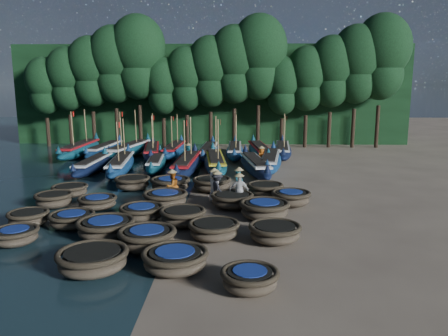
{
  "coord_description": "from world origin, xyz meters",
  "views": [
    {
      "loc": [
        2.53,
        -22.49,
        5.99
      ],
      "look_at": [
        1.87,
        2.11,
        1.3
      ],
      "focal_mm": 35.0,
      "sensor_mm": 36.0,
      "label": 1
    }
  ],
  "objects_px": {
    "coracle_4": "(250,279)",
    "coracle_14": "(265,209)",
    "coracle_9": "(275,232)",
    "fisherman_5": "(189,153)",
    "long_boat_16": "(260,151)",
    "coracle_3": "(175,259)",
    "coracle_13": "(183,216)",
    "coracle_20": "(70,190)",
    "long_boat_5": "(187,165)",
    "long_boat_9": "(80,149)",
    "coracle_5": "(15,236)",
    "coracle_7": "(147,238)",
    "long_boat_7": "(255,165)",
    "coracle_18": "(232,200)",
    "fisherman_1": "(239,183)",
    "coracle_16": "(98,202)",
    "long_boat_13": "(174,150)",
    "coracle_23": "(212,184)",
    "coracle_24": "(265,190)",
    "long_boat_11": "(129,150)",
    "fisherman_3": "(217,187)",
    "long_boat_6": "(215,162)",
    "long_boat_3": "(121,164)",
    "coracle_10": "(28,218)",
    "long_boat_12": "(152,152)",
    "coracle_6": "(106,228)",
    "coracle_8": "(214,229)",
    "long_boat_4": "(156,162)",
    "coracle_2": "(93,260)",
    "coracle_12": "(142,212)",
    "fisherman_0": "(214,185)",
    "fisherman_4": "(239,189)",
    "coracle_17": "(165,198)",
    "long_boat_8": "(271,161)",
    "fisherman_2": "(172,185)",
    "long_boat_17": "(283,150)",
    "long_boat_15": "(235,151)",
    "coracle_22": "(170,184)",
    "fisherman_6": "(261,156)",
    "long_boat_2": "(94,164)",
    "coracle_19": "(291,198)",
    "long_boat_14": "(208,152)",
    "coracle_11": "(72,219)",
    "coracle_21": "(132,183)"
  },
  "relations": [
    {
      "from": "coracle_4",
      "to": "coracle_14",
      "type": "bearing_deg",
      "value": 82.83
    },
    {
      "from": "coracle_9",
      "to": "fisherman_5",
      "type": "xyz_separation_m",
      "value": [
        -5.18,
        17.22,
        0.38
      ]
    },
    {
      "from": "long_boat_16",
      "to": "coracle_3",
      "type": "bearing_deg",
      "value": -105.5
    },
    {
      "from": "coracle_13",
      "to": "coracle_20",
      "type": "height_order",
      "value": "coracle_13"
    },
    {
      "from": "long_boat_5",
      "to": "long_boat_9",
      "type": "bearing_deg",
      "value": 147.15
    },
    {
      "from": "coracle_5",
      "to": "coracle_9",
      "type": "relative_size",
      "value": 0.84
    },
    {
      "from": "coracle_7",
      "to": "long_boat_7",
      "type": "relative_size",
      "value": 0.31
    },
    {
      "from": "coracle_18",
      "to": "fisherman_1",
      "type": "distance_m",
      "value": 1.65
    },
    {
      "from": "coracle_16",
      "to": "long_boat_13",
      "type": "distance_m",
      "value": 16.18
    },
    {
      "from": "coracle_20",
      "to": "coracle_23",
      "type": "distance_m",
      "value": 7.79
    },
    {
      "from": "coracle_24",
      "to": "long_boat_11",
      "type": "relative_size",
      "value": 0.23
    },
    {
      "from": "fisherman_3",
      "to": "coracle_24",
      "type": "bearing_deg",
      "value": -91.73
    },
    {
      "from": "coracle_13",
      "to": "long_boat_16",
      "type": "height_order",
      "value": "long_boat_16"
    },
    {
      "from": "coracle_16",
      "to": "long_boat_6",
      "type": "bearing_deg",
      "value": 61.72
    },
    {
      "from": "long_boat_3",
      "to": "fisherman_5",
      "type": "relative_size",
      "value": 5.06
    },
    {
      "from": "coracle_10",
      "to": "long_boat_12",
      "type": "xyz_separation_m",
      "value": [
        1.99,
        17.73,
        0.2
      ]
    },
    {
      "from": "coracle_16",
      "to": "fisherman_5",
      "type": "bearing_deg",
      "value": 76.46
    },
    {
      "from": "coracle_6",
      "to": "coracle_8",
      "type": "xyz_separation_m",
      "value": [
        4.28,
        0.01,
        -0.04
      ]
    },
    {
      "from": "long_boat_4",
      "to": "fisherman_5",
      "type": "bearing_deg",
      "value": 45.24
    },
    {
      "from": "coracle_2",
      "to": "coracle_12",
      "type": "xyz_separation_m",
      "value": [
        0.39,
        5.63,
        -0.06
      ]
    },
    {
      "from": "long_boat_16",
      "to": "fisherman_0",
      "type": "relative_size",
      "value": 4.56
    },
    {
      "from": "coracle_7",
      "to": "fisherman_3",
      "type": "height_order",
      "value": "fisherman_3"
    },
    {
      "from": "long_boat_7",
      "to": "coracle_13",
      "type": "bearing_deg",
      "value": -115.45
    },
    {
      "from": "coracle_12",
      "to": "coracle_23",
      "type": "distance_m",
      "value": 6.22
    },
    {
      "from": "long_boat_7",
      "to": "fisherman_4",
      "type": "height_order",
      "value": "fisherman_4"
    },
    {
      "from": "long_boat_7",
      "to": "long_boat_13",
      "type": "bearing_deg",
      "value": 124.47
    },
    {
      "from": "coracle_17",
      "to": "coracle_12",
      "type": "bearing_deg",
      "value": -109.25
    },
    {
      "from": "coracle_10",
      "to": "coracle_13",
      "type": "xyz_separation_m",
      "value": [
        6.65,
        0.2,
        0.06
      ]
    },
    {
      "from": "coracle_5",
      "to": "long_boat_4",
      "type": "bearing_deg",
      "value": 80.26
    },
    {
      "from": "long_boat_8",
      "to": "long_boat_5",
      "type": "bearing_deg",
      "value": -156.94
    },
    {
      "from": "fisherman_2",
      "to": "coracle_7",
      "type": "bearing_deg",
      "value": 41.94
    },
    {
      "from": "long_boat_17",
      "to": "long_boat_15",
      "type": "bearing_deg",
      "value": -170.71
    },
    {
      "from": "coracle_16",
      "to": "fisherman_5",
      "type": "relative_size",
      "value": 1.13
    },
    {
      "from": "fisherman_4",
      "to": "coracle_5",
      "type": "bearing_deg",
      "value": -143.91
    },
    {
      "from": "coracle_22",
      "to": "fisherman_6",
      "type": "xyz_separation_m",
      "value": [
        5.62,
        7.71,
        0.36
      ]
    },
    {
      "from": "coracle_20",
      "to": "fisherman_4",
      "type": "relative_size",
      "value": 1.33
    },
    {
      "from": "coracle_14",
      "to": "long_boat_2",
      "type": "relative_size",
      "value": 0.35
    },
    {
      "from": "long_boat_9",
      "to": "long_boat_15",
      "type": "relative_size",
      "value": 1.11
    },
    {
      "from": "long_boat_4",
      "to": "coracle_24",
      "type": "bearing_deg",
      "value": -52.17
    },
    {
      "from": "long_boat_9",
      "to": "long_boat_12",
      "type": "relative_size",
      "value": 1.09
    },
    {
      "from": "coracle_5",
      "to": "fisherman_5",
      "type": "bearing_deg",
      "value": 75.2
    },
    {
      "from": "coracle_5",
      "to": "coracle_8",
      "type": "relative_size",
      "value": 0.86
    },
    {
      "from": "coracle_16",
      "to": "coracle_19",
      "type": "xyz_separation_m",
      "value": [
        9.53,
        0.78,
        0.08
      ]
    },
    {
      "from": "long_boat_4",
      "to": "long_boat_13",
      "type": "relative_size",
      "value": 0.89
    },
    {
      "from": "long_boat_14",
      "to": "fisherman_0",
      "type": "xyz_separation_m",
      "value": [
        1.16,
        -13.64,
        0.35
      ]
    },
    {
      "from": "coracle_6",
      "to": "coracle_11",
      "type": "xyz_separation_m",
      "value": [
        -1.84,
        1.26,
        -0.07
      ]
    },
    {
      "from": "coracle_22",
      "to": "long_boat_9",
      "type": "bearing_deg",
      "value": 127.88
    },
    {
      "from": "coracle_14",
      "to": "long_boat_6",
      "type": "distance_m",
      "value": 11.61
    },
    {
      "from": "coracle_21",
      "to": "long_boat_2",
      "type": "distance_m",
      "value": 6.64
    },
    {
      "from": "coracle_16",
      "to": "long_boat_15",
      "type": "relative_size",
      "value": 0.23
    }
  ]
}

